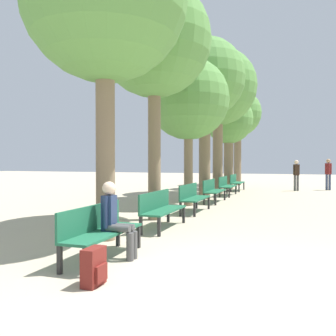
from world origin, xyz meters
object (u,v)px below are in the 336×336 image
Objects in this scene: bench_row_4 at (226,185)px; tree_row_3 at (205,79)px; tree_row_0 at (105,0)px; tree_row_1 at (154,41)px; bench_row_3 at (212,189)px; bench_row_5 at (236,181)px; bench_row_0 at (99,228)px; pedestrian_near at (328,172)px; bench_row_2 at (193,196)px; backpack at (94,267)px; bench_row_1 at (160,207)px; tree_row_5 at (229,121)px; person_seated at (115,217)px; pedestrian_mid at (296,173)px; tree_row_6 at (238,114)px; tree_row_4 at (218,88)px; tree_row_2 at (188,100)px.

bench_row_4 is 0.28× the size of tree_row_3.
tree_row_1 is at bearing 90.00° from tree_row_0.
bench_row_3 is 5.65m from bench_row_5.
pedestrian_near is (4.55, 16.12, 0.45)m from bench_row_0.
bench_row_2 is 1.00× the size of bench_row_4.
bench_row_3 is at bearing 93.44° from backpack.
bench_row_0 and bench_row_1 have the same top height.
person_seated is at bearing -86.92° from tree_row_5.
bench_row_5 is at bearing 90.00° from bench_row_0.
bench_row_2 is at bearing -90.00° from bench_row_4.
backpack is at bearing -64.55° from tree_row_0.
bench_row_4 is at bearing 90.00° from bench_row_0.
pedestrian_mid reaches higher than bench_row_1.
bench_row_2 is 4.55m from tree_row_1.
tree_row_3 reaches higher than tree_row_6.
bench_row_1 is 2.83m from bench_row_2.
bench_row_2 reaches higher than backpack.
pedestrian_near reaches higher than bench_row_4.
tree_row_3 reaches higher than tree_row_0.
bench_row_5 is at bearing 86.67° from tree_row_1.
pedestrian_mid reaches higher than bench_row_3.
pedestrian_mid reaches higher than person_seated.
bench_row_3 is 0.27× the size of tree_row_4.
bench_row_1 is at bearing -82.43° from tree_row_2.
bench_row_0 and bench_row_3 have the same top height.
bench_row_1 is at bearing -90.00° from bench_row_4.
tree_row_4 reaches higher than bench_row_2.
tree_row_5 is (0.00, 8.11, 0.07)m from tree_row_2.
bench_row_4 is (0.00, 2.83, 0.00)m from bench_row_3.
bench_row_1 is at bearing -86.46° from tree_row_4.
tree_row_6 is at bearing 92.59° from bench_row_2.
pedestrian_mid is at bearing 37.15° from tree_row_4.
person_seated is 1.38m from backpack.
tree_row_6 reaches higher than bench_row_1.
bench_row_2 is at bearing -87.41° from tree_row_6.
bench_row_5 is at bearing -82.66° from tree_row_6.
bench_row_2 is 8.48m from bench_row_5.
tree_row_3 is (-0.59, 4.03, 4.37)m from bench_row_2.
tree_row_3 is 5.80m from tree_row_5.
bench_row_2 and bench_row_3 have the same top height.
tree_row_2 is at bearing -98.30° from bench_row_4.
tree_row_1 is at bearing -97.47° from bench_row_3.
bench_row_2 is 9.87m from pedestrian_mid.
bench_row_4 is at bearing 90.00° from bench_row_1.
tree_row_1 is at bearing 98.42° from bench_row_0.
person_seated is at bearing -100.35° from pedestrian_mid.
tree_row_3 is at bearing 98.33° from bench_row_2.
bench_row_5 is 0.36× the size of tree_row_5.
bench_row_0 is at bearing -87.27° from tree_row_4.
bench_row_2 is 3.61m from tree_row_2.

